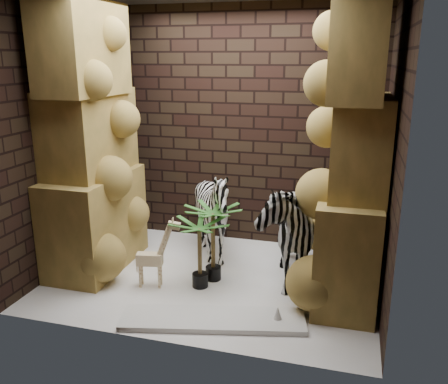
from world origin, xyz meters
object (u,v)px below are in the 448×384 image
(surfboard, at_px, (213,319))
(zebra_left, at_px, (213,218))
(giraffe_toy, at_px, (149,252))
(palm_front, at_px, (213,243))
(palm_back, at_px, (200,254))
(zebra_right, at_px, (283,219))

(surfboard, bearing_deg, zebra_left, 93.42)
(giraffe_toy, relative_size, palm_front, 0.93)
(zebra_left, distance_m, giraffe_toy, 0.98)
(palm_back, bearing_deg, zebra_left, 95.37)
(palm_back, bearing_deg, giraffe_toy, -165.16)
(giraffe_toy, distance_m, palm_back, 0.53)
(palm_back, relative_size, surfboard, 0.44)
(zebra_left, bearing_deg, palm_front, -58.76)
(zebra_left, xyz_separation_m, palm_front, (0.16, -0.53, -0.10))
(palm_back, bearing_deg, surfboard, -62.24)
(zebra_right, height_order, surfboard, zebra_right)
(zebra_right, bearing_deg, palm_front, 179.55)
(palm_front, relative_size, surfboard, 0.51)
(giraffe_toy, height_order, palm_front, palm_front)
(zebra_right, xyz_separation_m, surfboard, (-0.48, -1.00, -0.69))
(zebra_left, relative_size, surfboard, 0.68)
(zebra_left, distance_m, palm_front, 0.56)
(zebra_right, distance_m, surfboard, 1.31)
(palm_front, height_order, palm_back, palm_front)
(palm_front, bearing_deg, zebra_right, 13.06)
(zebra_right, distance_m, palm_front, 0.80)
(zebra_right, xyz_separation_m, palm_front, (-0.73, -0.17, -0.29))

